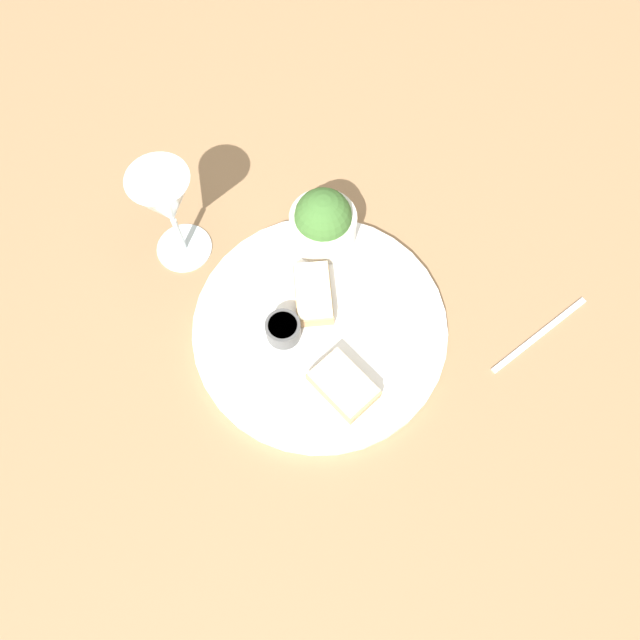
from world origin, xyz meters
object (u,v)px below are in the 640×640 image
object	(u,v)px
cheese_toast_far	(313,293)
wine_glass	(167,203)
sauce_ramekin	(283,329)
fork	(540,334)
salad_bowl	(323,221)
cheese_toast_near	(344,385)

from	to	relation	value
cheese_toast_far	wine_glass	size ratio (longest dim) A/B	0.59
sauce_ramekin	fork	world-z (taller)	sauce_ramekin
cheese_toast_far	fork	size ratio (longest dim) A/B	0.57
sauce_ramekin	cheese_toast_far	bearing A→B (deg)	-76.86
salad_bowl	sauce_ramekin	size ratio (longest dim) A/B	1.99
salad_bowl	cheese_toast_far	size ratio (longest dim) A/B	0.94
sauce_ramekin	wine_glass	distance (m)	0.22
fork	cheese_toast_near	bearing A→B (deg)	65.33
salad_bowl	sauce_ramekin	xyz separation A→B (m)	(-0.08, 0.14, -0.02)
cheese_toast_near	fork	world-z (taller)	cheese_toast_near
salad_bowl	fork	bearing A→B (deg)	-157.59
sauce_ramekin	cheese_toast_near	distance (m)	0.11
salad_bowl	sauce_ramekin	world-z (taller)	salad_bowl
wine_glass	fork	world-z (taller)	wine_glass
sauce_ramekin	wine_glass	world-z (taller)	wine_glass
cheese_toast_near	salad_bowl	bearing A→B (deg)	-34.51
cheese_toast_near	wine_glass	size ratio (longest dim) A/B	0.51
salad_bowl	cheese_toast_near	size ratio (longest dim) A/B	1.09
salad_bowl	fork	xyz separation A→B (m)	(-0.30, -0.12, -0.05)
salad_bowl	sauce_ramekin	distance (m)	0.16
salad_bowl	sauce_ramekin	bearing A→B (deg)	119.82
fork	salad_bowl	bearing A→B (deg)	22.41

